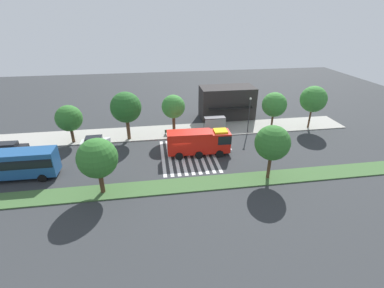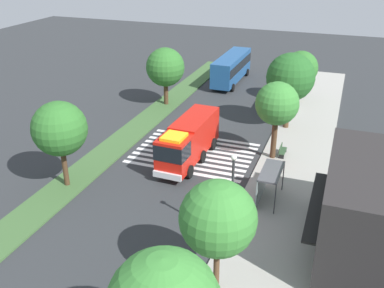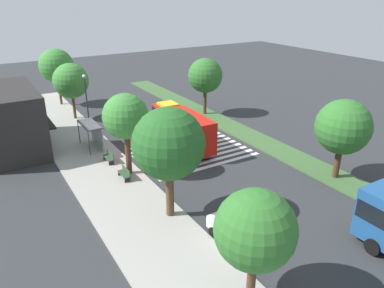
{
  "view_description": "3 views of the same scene",
  "coord_description": "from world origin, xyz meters",
  "px_view_note": "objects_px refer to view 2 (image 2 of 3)",
  "views": [
    {
      "loc": [
        -3.64,
        -34.16,
        18.66
      ],
      "look_at": [
        1.66,
        0.5,
        1.54
      ],
      "focal_mm": 25.6,
      "sensor_mm": 36.0,
      "label": 1
    },
    {
      "loc": [
        34.17,
        11.94,
        17.51
      ],
      "look_at": [
        2.61,
        0.38,
        1.66
      ],
      "focal_mm": 40.65,
      "sensor_mm": 36.0,
      "label": 2
    },
    {
      "loc": [
        -26.9,
        16.86,
        14.46
      ],
      "look_at": [
        0.16,
        0.42,
        1.2
      ],
      "focal_mm": 34.77,
      "sensor_mm": 36.0,
      "label": 3
    }
  ],
  "objects_px": {
    "parked_car_mid": "(273,102)",
    "median_tree_west": "(60,129)",
    "fire_truck": "(188,140)",
    "parked_car_west": "(290,75)",
    "sidewalk_tree_west": "(291,78)",
    "median_tree_far_west": "(165,67)",
    "bench_west_of_shelter": "(282,150)",
    "street_lamp": "(232,191)",
    "sidewalk_tree_far_west": "(301,68)",
    "sidewalk_tree_east": "(218,219)",
    "transit_bus": "(232,67)",
    "bench_near_shelter": "(274,169)",
    "sidewalk_tree_center": "(277,104)",
    "bus_stop_shelter": "(266,178)"
  },
  "relations": [
    {
      "from": "parked_car_mid",
      "to": "median_tree_west",
      "type": "distance_m",
      "value": 25.65
    },
    {
      "from": "fire_truck",
      "to": "parked_car_west",
      "type": "height_order",
      "value": "fire_truck"
    },
    {
      "from": "sidewalk_tree_west",
      "to": "median_tree_far_west",
      "type": "distance_m",
      "value": 14.42
    },
    {
      "from": "bench_west_of_shelter",
      "to": "street_lamp",
      "type": "relative_size",
      "value": 0.27
    },
    {
      "from": "parked_car_mid",
      "to": "median_tree_west",
      "type": "xyz_separation_m",
      "value": [
        22.31,
        -12.02,
        3.97
      ]
    },
    {
      "from": "parked_car_mid",
      "to": "street_lamp",
      "type": "bearing_deg",
      "value": 1.94
    },
    {
      "from": "sidewalk_tree_far_west",
      "to": "street_lamp",
      "type": "bearing_deg",
      "value": -0.81
    },
    {
      "from": "fire_truck",
      "to": "sidewalk_tree_west",
      "type": "distance_m",
      "value": 12.85
    },
    {
      "from": "bench_west_of_shelter",
      "to": "median_tree_west",
      "type": "distance_m",
      "value": 18.98
    },
    {
      "from": "median_tree_west",
      "to": "bench_west_of_shelter",
      "type": "bearing_deg",
      "value": 126.21
    },
    {
      "from": "parked_car_mid",
      "to": "sidewalk_tree_east",
      "type": "relative_size",
      "value": 0.66
    },
    {
      "from": "sidewalk_tree_east",
      "to": "median_tree_far_west",
      "type": "height_order",
      "value": "median_tree_far_west"
    },
    {
      "from": "transit_bus",
      "to": "bench_near_shelter",
      "type": "bearing_deg",
      "value": -156.12
    },
    {
      "from": "parked_car_west",
      "to": "transit_bus",
      "type": "relative_size",
      "value": 0.45
    },
    {
      "from": "transit_bus",
      "to": "fire_truck",
      "type": "bearing_deg",
      "value": -172.93
    },
    {
      "from": "sidewalk_tree_east",
      "to": "sidewalk_tree_center",
      "type": "bearing_deg",
      "value": 180.0
    },
    {
      "from": "sidewalk_tree_east",
      "to": "sidewalk_tree_far_west",
      "type": "bearing_deg",
      "value": 180.0
    },
    {
      "from": "parked_car_mid",
      "to": "bench_west_of_shelter",
      "type": "xyz_separation_m",
      "value": [
        11.38,
        2.9,
        -0.3
      ]
    },
    {
      "from": "bench_near_shelter",
      "to": "fire_truck",
      "type": "bearing_deg",
      "value": -88.82
    },
    {
      "from": "parked_car_mid",
      "to": "street_lamp",
      "type": "xyz_separation_m",
      "value": [
        24.49,
        1.8,
        2.8
      ]
    },
    {
      "from": "parked_car_west",
      "to": "street_lamp",
      "type": "bearing_deg",
      "value": 4.49
    },
    {
      "from": "sidewalk_tree_west",
      "to": "sidewalk_tree_east",
      "type": "height_order",
      "value": "sidewalk_tree_west"
    },
    {
      "from": "fire_truck",
      "to": "sidewalk_tree_far_west",
      "type": "bearing_deg",
      "value": 162.15
    },
    {
      "from": "sidewalk_tree_west",
      "to": "fire_truck",
      "type": "bearing_deg",
      "value": -33.11
    },
    {
      "from": "sidewalk_tree_far_west",
      "to": "sidewalk_tree_west",
      "type": "bearing_deg",
      "value": -0.0
    },
    {
      "from": "bus_stop_shelter",
      "to": "street_lamp",
      "type": "height_order",
      "value": "street_lamp"
    },
    {
      "from": "transit_bus",
      "to": "bus_stop_shelter",
      "type": "distance_m",
      "value": 29.51
    },
    {
      "from": "sidewalk_tree_west",
      "to": "median_tree_far_west",
      "type": "height_order",
      "value": "sidewalk_tree_west"
    },
    {
      "from": "parked_car_mid",
      "to": "sidewalk_tree_center",
      "type": "relative_size",
      "value": 0.63
    },
    {
      "from": "street_lamp",
      "to": "sidewalk_tree_center",
      "type": "relative_size",
      "value": 0.88
    },
    {
      "from": "parked_car_west",
      "to": "bench_west_of_shelter",
      "type": "distance_m",
      "value": 23.64
    },
    {
      "from": "parked_car_mid",
      "to": "sidewalk_tree_east",
      "type": "bearing_deg",
      "value": 2.1
    },
    {
      "from": "fire_truck",
      "to": "sidewalk_tree_east",
      "type": "distance_m",
      "value": 15.45
    },
    {
      "from": "bench_near_shelter",
      "to": "median_tree_far_west",
      "type": "bearing_deg",
      "value": -129.8
    },
    {
      "from": "bench_west_of_shelter",
      "to": "sidewalk_tree_center",
      "type": "height_order",
      "value": "sidewalk_tree_center"
    },
    {
      "from": "parked_car_west",
      "to": "street_lamp",
      "type": "xyz_separation_m",
      "value": [
        36.57,
        1.8,
        2.85
      ]
    },
    {
      "from": "fire_truck",
      "to": "parked_car_mid",
      "type": "height_order",
      "value": "fire_truck"
    },
    {
      "from": "bench_west_of_shelter",
      "to": "street_lamp",
      "type": "bearing_deg",
      "value": -4.79
    },
    {
      "from": "transit_bus",
      "to": "street_lamp",
      "type": "height_order",
      "value": "street_lamp"
    },
    {
      "from": "bench_near_shelter",
      "to": "sidewalk_tree_west",
      "type": "relative_size",
      "value": 0.21
    },
    {
      "from": "parked_car_mid",
      "to": "median_tree_far_west",
      "type": "bearing_deg",
      "value": -79.89
    },
    {
      "from": "bus_stop_shelter",
      "to": "sidewalk_tree_far_west",
      "type": "xyz_separation_m",
      "value": [
        -22.78,
        -0.73,
        2.19
      ]
    },
    {
      "from": "sidewalk_tree_far_west",
      "to": "sidewalk_tree_center",
      "type": "bearing_deg",
      "value": 0.0
    },
    {
      "from": "sidewalk_tree_west",
      "to": "median_tree_west",
      "type": "distance_m",
      "value": 22.55
    },
    {
      "from": "sidewalk_tree_far_west",
      "to": "sidewalk_tree_center",
      "type": "relative_size",
      "value": 0.87
    },
    {
      "from": "street_lamp",
      "to": "median_tree_far_west",
      "type": "xyz_separation_m",
      "value": [
        -21.85,
        -13.83,
        0.78
      ]
    },
    {
      "from": "bus_stop_shelter",
      "to": "median_tree_far_west",
      "type": "relative_size",
      "value": 0.53
    },
    {
      "from": "street_lamp",
      "to": "sidewalk_tree_far_west",
      "type": "xyz_separation_m",
      "value": [
        -28.2,
        0.4,
        0.38
      ]
    },
    {
      "from": "median_tree_west",
      "to": "bench_near_shelter",
      "type": "bearing_deg",
      "value": 115.88
    },
    {
      "from": "bench_near_shelter",
      "to": "sidewalk_tree_east",
      "type": "bearing_deg",
      "value": -2.89
    }
  ]
}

